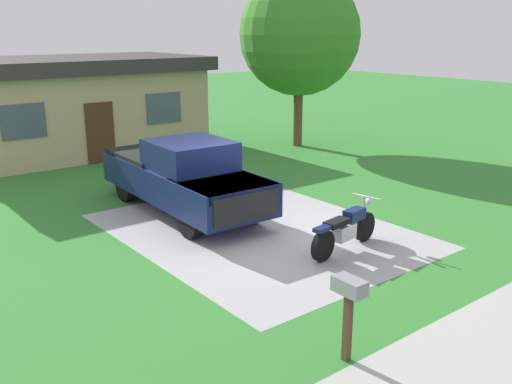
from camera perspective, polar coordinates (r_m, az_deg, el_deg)
name	(u,v)px	position (r m, az deg, el deg)	size (l,w,h in m)	color
ground_plane	(258,231)	(13.24, 0.23, -3.91)	(80.00, 80.00, 0.00)	#348131
driveway_pad	(258,231)	(13.24, 0.23, -3.89)	(5.65, 7.24, 0.01)	#AAAAAA
sidewalk_strip	(501,336)	(9.71, 23.45, -13.17)	(36.00, 1.80, 0.01)	#B3B3AD
motorcycle	(345,229)	(12.10, 8.99, -3.71)	(2.20, 0.73, 1.09)	black
pickup_truck	(182,175)	(14.54, -7.45, 1.74)	(2.20, 5.69, 1.90)	black
mailbox	(349,297)	(8.04, 9.33, -10.41)	(0.26, 0.48, 1.26)	#4C3823
shade_tree	(300,35)	(22.44, 4.40, 15.49)	(4.63, 4.63, 6.62)	brown
neighbor_house	(71,104)	(22.63, -18.07, 8.40)	(9.60, 5.60, 3.50)	tan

